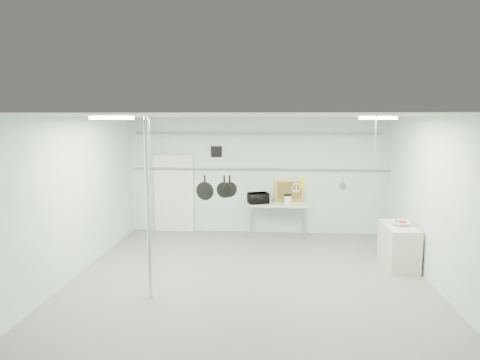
# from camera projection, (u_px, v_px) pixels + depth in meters

# --- Properties ---
(floor) EXTENTS (8.00, 8.00, 0.00)m
(floor) POSITION_uv_depth(u_px,v_px,m) (248.00, 287.00, 8.07)
(floor) COLOR gray
(floor) RESTS_ON ground
(ceiling) EXTENTS (7.00, 8.00, 0.02)m
(ceiling) POSITION_uv_depth(u_px,v_px,m) (249.00, 116.00, 7.61)
(ceiling) COLOR silver
(ceiling) RESTS_ON back_wall
(back_wall) EXTENTS (7.00, 0.02, 3.20)m
(back_wall) POSITION_uv_depth(u_px,v_px,m) (256.00, 175.00, 11.78)
(back_wall) COLOR silver
(back_wall) RESTS_ON floor
(right_wall) EXTENTS (0.02, 8.00, 3.20)m
(right_wall) POSITION_uv_depth(u_px,v_px,m) (445.00, 207.00, 7.59)
(right_wall) COLOR silver
(right_wall) RESTS_ON floor
(door) EXTENTS (1.10, 0.10, 2.20)m
(door) POSITION_uv_depth(u_px,v_px,m) (174.00, 194.00, 11.97)
(door) COLOR silver
(door) RESTS_ON floor
(wall_vent) EXTENTS (0.30, 0.04, 0.30)m
(wall_vent) POSITION_uv_depth(u_px,v_px,m) (216.00, 152.00, 11.75)
(wall_vent) COLOR black
(wall_vent) RESTS_ON back_wall
(conduit_pipe) EXTENTS (6.60, 0.07, 0.07)m
(conduit_pipe) POSITION_uv_depth(u_px,v_px,m) (256.00, 134.00, 11.53)
(conduit_pipe) COLOR gray
(conduit_pipe) RESTS_ON back_wall
(chrome_pole) EXTENTS (0.08, 0.08, 3.20)m
(chrome_pole) POSITION_uv_depth(u_px,v_px,m) (148.00, 209.00, 7.37)
(chrome_pole) COLOR silver
(chrome_pole) RESTS_ON floor
(prep_table) EXTENTS (1.60, 0.70, 0.91)m
(prep_table) POSITION_uv_depth(u_px,v_px,m) (278.00, 206.00, 11.46)
(prep_table) COLOR #ABC9B6
(prep_table) RESTS_ON floor
(side_cabinet) EXTENTS (0.60, 1.20, 0.90)m
(side_cabinet) POSITION_uv_depth(u_px,v_px,m) (398.00, 246.00, 9.16)
(side_cabinet) COLOR beige
(side_cabinet) RESTS_ON floor
(pot_rack) EXTENTS (4.80, 0.06, 1.00)m
(pot_rack) POSITION_uv_depth(u_px,v_px,m) (260.00, 168.00, 8.03)
(pot_rack) COLOR #B7B7BC
(pot_rack) RESTS_ON ceiling
(light_panel_left) EXTENTS (0.65, 0.30, 0.05)m
(light_panel_left) POSITION_uv_depth(u_px,v_px,m) (112.00, 118.00, 6.99)
(light_panel_left) COLOR white
(light_panel_left) RESTS_ON ceiling
(light_panel_right) EXTENTS (0.65, 0.30, 0.05)m
(light_panel_right) POSITION_uv_depth(u_px,v_px,m) (378.00, 118.00, 8.04)
(light_panel_right) COLOR white
(light_panel_right) RESTS_ON ceiling
(microwave) EXTENTS (0.61, 0.53, 0.29)m
(microwave) POSITION_uv_depth(u_px,v_px,m) (258.00, 198.00, 11.42)
(microwave) COLOR black
(microwave) RESTS_ON prep_table
(coffee_canister) EXTENTS (0.25, 0.25, 0.23)m
(coffee_canister) POSITION_uv_depth(u_px,v_px,m) (288.00, 200.00, 11.31)
(coffee_canister) COLOR silver
(coffee_canister) RESTS_ON prep_table
(painting_large) EXTENTS (0.79, 0.17, 0.58)m
(painting_large) POSITION_uv_depth(u_px,v_px,m) (289.00, 191.00, 11.68)
(painting_large) COLOR gold
(painting_large) RESTS_ON prep_table
(painting_small) EXTENTS (0.30, 0.10, 0.25)m
(painting_small) POSITION_uv_depth(u_px,v_px,m) (295.00, 197.00, 11.69)
(painting_small) COLOR black
(painting_small) RESTS_ON prep_table
(fruit_bowl) EXTENTS (0.40, 0.40, 0.09)m
(fruit_bowl) POSITION_uv_depth(u_px,v_px,m) (400.00, 223.00, 9.09)
(fruit_bowl) COLOR white
(fruit_bowl) RESTS_ON side_cabinet
(skillet_left) EXTENTS (0.36, 0.14, 0.49)m
(skillet_left) POSITION_uv_depth(u_px,v_px,m) (205.00, 188.00, 8.16)
(skillet_left) COLOR black
(skillet_left) RESTS_ON pot_rack
(skillet_mid) EXTENTS (0.31, 0.13, 0.44)m
(skillet_mid) POSITION_uv_depth(u_px,v_px,m) (224.00, 187.00, 8.13)
(skillet_mid) COLOR black
(skillet_mid) RESTS_ON pot_rack
(skillet_right) EXTENTS (0.29, 0.17, 0.41)m
(skillet_right) POSITION_uv_depth(u_px,v_px,m) (230.00, 186.00, 8.12)
(skillet_right) COLOR black
(skillet_right) RESTS_ON pot_rack
(whisk) EXTENTS (0.22, 0.22, 0.36)m
(whisk) POSITION_uv_depth(u_px,v_px,m) (296.00, 185.00, 8.03)
(whisk) COLOR #A2A3A7
(whisk) RESTS_ON pot_rack
(grater) EXTENTS (0.10, 0.03, 0.23)m
(grater) POSITION_uv_depth(u_px,v_px,m) (303.00, 182.00, 8.01)
(grater) COLOR gold
(grater) RESTS_ON pot_rack
(saucepan) EXTENTS (0.16, 0.13, 0.25)m
(saucepan) POSITION_uv_depth(u_px,v_px,m) (343.00, 183.00, 7.96)
(saucepan) COLOR #A3A4A7
(saucepan) RESTS_ON pot_rack
(fruit_cluster) EXTENTS (0.24, 0.24, 0.09)m
(fruit_cluster) POSITION_uv_depth(u_px,v_px,m) (400.00, 221.00, 9.08)
(fruit_cluster) COLOR #9C1C0E
(fruit_cluster) RESTS_ON fruit_bowl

